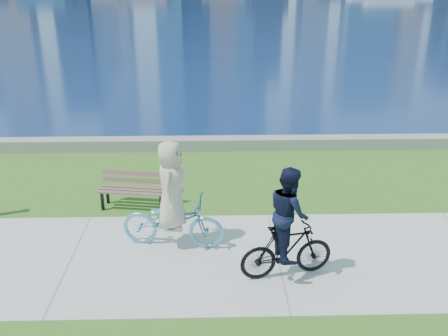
# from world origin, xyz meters

# --- Properties ---
(ground) EXTENTS (320.00, 320.00, 0.00)m
(ground) POSITION_xyz_m (0.00, 0.00, 0.00)
(ground) COLOR #2F5E18
(ground) RESTS_ON ground
(concrete_path) EXTENTS (80.00, 3.50, 0.02)m
(concrete_path) POSITION_xyz_m (0.00, 0.00, 0.01)
(concrete_path) COLOR #ABACA6
(concrete_path) RESTS_ON ground
(seawall) EXTENTS (90.00, 0.50, 0.35)m
(seawall) POSITION_xyz_m (0.00, 6.20, 0.17)
(seawall) COLOR gray
(seawall) RESTS_ON ground
(bay_water) EXTENTS (320.00, 131.00, 0.01)m
(bay_water) POSITION_xyz_m (0.00, 72.00, 0.00)
(bay_water) COLOR #0C204D
(bay_water) RESTS_ON ground
(park_bench) EXTENTS (1.65, 0.78, 0.82)m
(park_bench) POSITION_xyz_m (-3.07, 2.30, 0.50)
(park_bench) COLOR black
(park_bench) RESTS_ON ground
(cyclist_woman) EXTENTS (1.04, 2.14, 2.22)m
(cyclist_woman) POSITION_xyz_m (-2.05, 0.52, 0.85)
(cyclist_woman) COLOR #53A3CA
(cyclist_woman) RESTS_ON ground
(cyclist_man) EXTENTS (0.83, 1.79, 2.13)m
(cyclist_man) POSITION_xyz_m (0.07, -0.60, 0.92)
(cyclist_man) COLOR black
(cyclist_man) RESTS_ON ground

